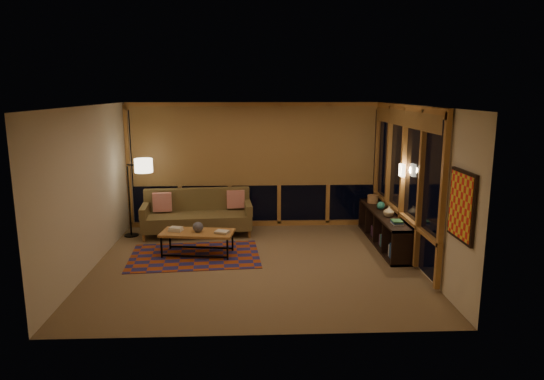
{
  "coord_description": "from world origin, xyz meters",
  "views": [
    {
      "loc": [
        -0.05,
        -7.96,
        2.94
      ],
      "look_at": [
        0.29,
        0.15,
        1.27
      ],
      "focal_mm": 32.0,
      "sensor_mm": 36.0,
      "label": 1
    }
  ],
  "objects_px": {
    "coffee_table": "(198,243)",
    "floor_lamp": "(129,197)",
    "sofa": "(197,213)",
    "bookshelf": "(383,228)"
  },
  "relations": [
    {
      "from": "sofa",
      "to": "bookshelf",
      "type": "xyz_separation_m",
      "value": [
        3.68,
        -0.79,
        -0.13
      ]
    },
    {
      "from": "bookshelf",
      "to": "floor_lamp",
      "type": "bearing_deg",
      "value": 171.4
    },
    {
      "from": "coffee_table",
      "to": "bookshelf",
      "type": "relative_size",
      "value": 0.51
    },
    {
      "from": "sofa",
      "to": "floor_lamp",
      "type": "height_order",
      "value": "floor_lamp"
    },
    {
      "from": "coffee_table",
      "to": "floor_lamp",
      "type": "relative_size",
      "value": 0.8
    },
    {
      "from": "sofa",
      "to": "bookshelf",
      "type": "bearing_deg",
      "value": -16.95
    },
    {
      "from": "sofa",
      "to": "coffee_table",
      "type": "xyz_separation_m",
      "value": [
        0.14,
        -1.26,
        -0.24
      ]
    },
    {
      "from": "sofa",
      "to": "bookshelf",
      "type": "distance_m",
      "value": 3.77
    },
    {
      "from": "coffee_table",
      "to": "floor_lamp",
      "type": "bearing_deg",
      "value": 148.51
    },
    {
      "from": "floor_lamp",
      "to": "coffee_table",
      "type": "bearing_deg",
      "value": -19.48
    }
  ]
}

